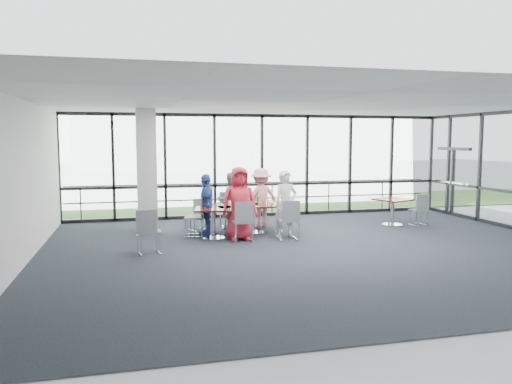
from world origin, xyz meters
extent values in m
cube|color=#1C232A|center=(0.00, 0.00, -0.01)|extent=(12.00, 10.00, 0.02)
cube|color=white|center=(0.00, 0.00, 3.20)|extent=(12.00, 10.00, 0.04)
cube|color=silver|center=(-6.00, 0.00, 1.60)|extent=(0.10, 10.00, 3.20)
cube|color=silver|center=(0.00, -5.00, 1.60)|extent=(12.00, 0.10, 3.20)
cube|color=white|center=(0.00, 5.00, 1.60)|extent=(12.00, 0.10, 3.20)
cube|color=black|center=(6.00, 3.75, 1.05)|extent=(0.12, 1.60, 2.10)
cube|color=white|center=(-3.60, 3.00, 1.60)|extent=(0.50, 0.50, 3.20)
cube|color=gray|center=(0.00, 10.00, -0.02)|extent=(80.00, 70.00, 0.02)
cube|color=#2D5B25|center=(0.00, 8.00, 0.01)|extent=(80.00, 5.00, 0.01)
cube|color=white|center=(4.00, 32.00, 3.00)|extent=(24.00, 10.00, 6.00)
cylinder|color=#2D2D33|center=(0.00, 5.60, 0.50)|extent=(12.00, 0.06, 0.06)
cube|color=#33160D|center=(-0.95, 2.22, 0.73)|extent=(1.97, 1.12, 0.04)
cylinder|color=silver|center=(-0.95, 2.22, 0.35)|extent=(0.12, 0.12, 0.71)
cylinder|color=silver|center=(-0.95, 2.22, 0.01)|extent=(0.56, 0.56, 0.03)
cube|color=#33160D|center=(-2.08, 1.74, 0.73)|extent=(1.01, 1.01, 0.04)
cylinder|color=silver|center=(-2.08, 1.74, 0.35)|extent=(0.12, 0.12, 0.71)
cube|color=#33160D|center=(3.15, 2.43, 0.73)|extent=(1.14, 1.14, 0.04)
cylinder|color=silver|center=(3.15, 2.43, 0.35)|extent=(0.12, 0.12, 0.71)
imported|color=red|center=(-1.48, 1.45, 0.89)|extent=(0.87, 0.56, 1.77)
imported|color=silver|center=(-0.31, 1.47, 0.83)|extent=(0.68, 0.56, 1.66)
imported|color=slate|center=(-1.39, 3.03, 0.76)|extent=(0.77, 0.50, 1.53)
imported|color=#DB878A|center=(-0.54, 3.04, 0.81)|extent=(1.12, 0.69, 1.63)
imported|color=#334EA0|center=(-2.18, 2.22, 0.78)|extent=(0.53, 0.93, 1.56)
cylinder|color=white|center=(-1.46, 1.85, 0.76)|extent=(0.26, 0.26, 0.01)
cylinder|color=white|center=(-0.32, 1.92, 0.76)|extent=(0.28, 0.28, 0.01)
cylinder|color=white|center=(-1.40, 2.56, 0.76)|extent=(0.28, 0.28, 0.01)
cylinder|color=white|center=(-0.43, 2.53, 0.76)|extent=(0.26, 0.26, 0.01)
cylinder|color=white|center=(-1.80, 2.21, 0.76)|extent=(0.25, 0.25, 0.01)
cylinder|color=white|center=(-1.21, 2.02, 0.82)|extent=(0.07, 0.07, 0.15)
cylinder|color=white|center=(-0.61, 2.09, 0.82)|extent=(0.07, 0.07, 0.15)
cylinder|color=white|center=(-0.88, 2.44, 0.81)|extent=(0.06, 0.06, 0.13)
cylinder|color=white|center=(-1.61, 2.01, 0.82)|extent=(0.07, 0.07, 0.15)
cube|color=silver|center=(-1.04, 1.78, 0.75)|extent=(0.33, 0.27, 0.00)
cube|color=silver|center=(-0.07, 1.90, 0.75)|extent=(0.33, 0.28, 0.00)
cube|color=silver|center=(-0.82, 2.56, 0.75)|extent=(0.38, 0.35, 0.00)
cube|color=black|center=(-0.89, 2.22, 0.77)|extent=(0.10, 0.07, 0.04)
cylinder|color=#9B1C02|center=(-0.98, 2.24, 0.84)|extent=(0.06, 0.06, 0.18)
cylinder|color=#24782A|center=(-0.82, 2.27, 0.85)|extent=(0.05, 0.05, 0.20)
camera|label=1|loc=(-3.96, -10.17, 2.41)|focal=35.00mm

